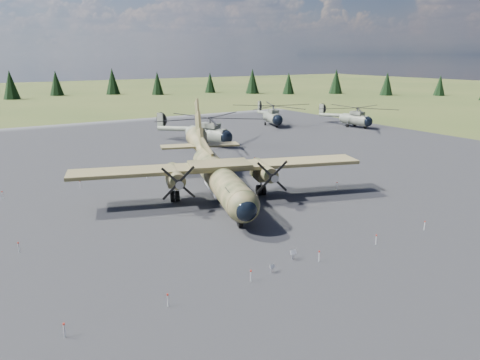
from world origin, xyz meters
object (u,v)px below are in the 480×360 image
transport_plane (217,171)px  helicopter_mid (273,111)px  helicopter_far (355,113)px  helicopter_near (208,125)px

transport_plane → helicopter_mid: size_ratio=1.33×
helicopter_mid → helicopter_far: size_ratio=1.10×
transport_plane → helicopter_mid: 52.46m
transport_plane → helicopter_mid: bearing=65.6°
helicopter_far → helicopter_mid: bearing=136.6°
helicopter_near → helicopter_far: bearing=-19.0°
helicopter_near → helicopter_mid: 25.70m
helicopter_near → helicopter_mid: bearing=7.6°
helicopter_near → helicopter_far: (35.81, 1.78, -0.43)m
helicopter_mid → helicopter_far: (13.43, -10.84, -0.17)m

